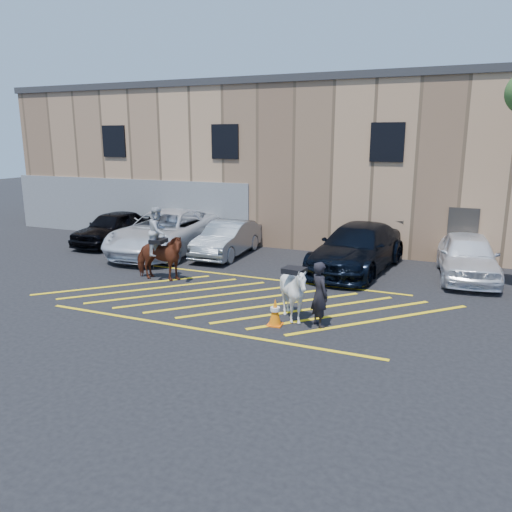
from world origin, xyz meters
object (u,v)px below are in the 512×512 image
at_px(handler, 320,294).
at_px(traffic_cone, 275,312).
at_px(car_blue_suv, 357,248).
at_px(saddled_white, 294,293).
at_px(car_silver_sedan, 227,239).
at_px(car_black_suv, 113,228).
at_px(car_white_suv, 468,256).
at_px(mounted_bay, 159,251).
at_px(car_white_pickup, 166,232).

distance_m(handler, traffic_cone, 1.24).
relative_size(car_blue_suv, traffic_cone, 7.88).
bearing_deg(handler, saddled_white, 39.12).
bearing_deg(car_silver_sedan, car_black_suv, 177.88).
relative_size(car_white_suv, mounted_bay, 1.82).
xyz_separation_m(car_silver_sedan, mounted_bay, (-0.51, -4.23, 0.31)).
height_order(car_white_suv, saddled_white, saddled_white).
relative_size(car_black_suv, car_silver_sedan, 1.03).
height_order(mounted_bay, saddled_white, mounted_bay).
distance_m(saddled_white, traffic_cone, 0.72).
xyz_separation_m(car_silver_sedan, handler, (5.69, -6.27, 0.15)).
distance_m(car_blue_suv, traffic_cone, 6.47).
distance_m(car_white_pickup, mounted_bay, 4.31).
relative_size(saddled_white, traffic_cone, 2.16).
xyz_separation_m(car_blue_suv, car_white_suv, (3.74, 0.39, -0.05)).
height_order(saddled_white, traffic_cone, saddled_white).
xyz_separation_m(car_white_pickup, saddled_white, (7.60, -5.71, -0.10)).
relative_size(car_white_pickup, mounted_bay, 2.53).
bearing_deg(car_black_suv, handler, -28.87).
xyz_separation_m(mounted_bay, saddled_white, (5.49, -1.97, -0.23)).
xyz_separation_m(car_blue_suv, handler, (0.25, -6.01, 0.02)).
relative_size(car_white_pickup, traffic_cone, 8.78).
relative_size(car_white_pickup, car_blue_suv, 1.11).
distance_m(car_black_suv, handler, 13.13).
xyz_separation_m(car_white_suv, mounted_bay, (-9.69, -4.37, 0.24)).
height_order(car_black_suv, car_blue_suv, car_blue_suv).
bearing_deg(mounted_bay, saddled_white, -19.72).
bearing_deg(saddled_white, car_blue_suv, 85.51).
relative_size(car_white_pickup, saddled_white, 4.07).
bearing_deg(saddled_white, car_white_suv, 56.40).
relative_size(car_silver_sedan, handler, 2.51).
height_order(car_white_pickup, car_silver_sedan, car_white_pickup).
bearing_deg(car_blue_suv, car_silver_sedan, -174.99).
height_order(car_silver_sedan, handler, handler).
height_order(car_black_suv, car_white_pickup, car_white_pickup).
height_order(handler, saddled_white, handler).
distance_m(car_black_suv, traffic_cone, 12.41).
relative_size(car_black_suv, car_white_suv, 0.97).
relative_size(mounted_bay, saddled_white, 1.61).
height_order(car_white_pickup, handler, car_white_pickup).
bearing_deg(car_silver_sedan, saddled_white, -52.87).
bearing_deg(car_silver_sedan, car_white_pickup, -171.13).
bearing_deg(traffic_cone, car_silver_sedan, 124.75).
xyz_separation_m(car_white_pickup, handler, (8.32, -5.79, -0.03)).
xyz_separation_m(car_white_suv, saddled_white, (-4.21, -6.33, 0.01)).
height_order(car_white_suv, handler, handler).
xyz_separation_m(car_black_suv, saddled_white, (10.79, -6.25, 0.04)).
xyz_separation_m(car_white_suv, handler, (-3.49, -6.41, 0.07)).
distance_m(car_blue_suv, car_white_suv, 3.76).
bearing_deg(car_blue_suv, mounted_bay, -138.53).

